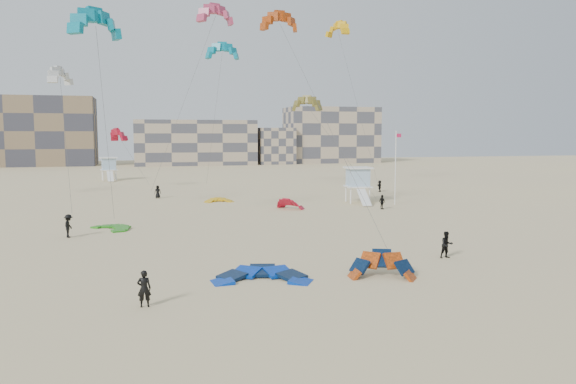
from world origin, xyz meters
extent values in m
plane|color=tan|center=(0.00, 0.00, 0.00)|extent=(320.00, 320.00, 0.00)
imported|color=black|center=(-3.71, 1.45, 0.90)|extent=(0.67, 0.46, 1.80)
imported|color=black|center=(15.85, 7.43, 0.90)|extent=(0.87, 0.68, 1.79)
imported|color=black|center=(-9.54, 21.68, 0.94)|extent=(0.86, 1.30, 1.87)
imported|color=black|center=(21.76, 31.25, 0.81)|extent=(0.61, 1.01, 1.61)
imported|color=black|center=(-1.96, 48.45, 0.83)|extent=(0.85, 0.59, 1.66)
imported|color=black|center=(29.24, 49.02, 0.82)|extent=(0.67, 1.57, 1.64)
cylinder|color=#3F3F3F|center=(-6.68, 24.68, 9.13)|extent=(1.04, 0.47, 16.26)
cylinder|color=#3F3F3F|center=(9.81, 15.79, 9.84)|extent=(1.31, 22.72, 17.69)
cylinder|color=#3F3F3F|center=(-10.78, 31.87, 7.45)|extent=(1.39, 6.25, 12.90)
cylinder|color=#3F3F3F|center=(1.28, 46.01, 11.81)|extent=(8.19, 2.83, 21.63)
cylinder|color=#3F3F3F|center=(17.66, 33.07, 6.22)|extent=(7.61, 2.09, 10.45)
cylinder|color=#3F3F3F|center=(26.69, 51.48, 12.20)|extent=(4.66, 4.95, 22.41)
cylinder|color=#3F3F3F|center=(6.39, 55.92, 10.31)|extent=(2.14, 3.47, 18.63)
cylinder|color=#3F3F3F|center=(-5.01, 59.31, 4.50)|extent=(4.30, 4.22, 7.02)
cube|color=white|center=(21.39, 37.64, 1.97)|extent=(3.25, 3.25, 0.15)
cube|color=#9AB8D2|center=(21.39, 37.64, 3.09)|extent=(2.67, 2.67, 2.10)
cube|color=white|center=(21.39, 37.64, 4.22)|extent=(3.36, 3.36, 0.17)
cube|color=white|center=(21.39, 34.80, 0.95)|extent=(1.37, 3.08, 1.74)
cube|color=white|center=(-9.71, 79.74, 1.89)|extent=(3.17, 3.17, 0.14)
cube|color=#9AB8D2|center=(-9.71, 79.74, 2.98)|extent=(2.60, 2.60, 2.03)
cube|color=white|center=(-9.71, 79.74, 4.07)|extent=(3.28, 3.28, 0.16)
cube|color=white|center=(-9.71, 77.00, 0.91)|extent=(1.37, 2.98, 1.68)
cylinder|color=white|center=(24.96, 34.81, 4.32)|extent=(0.11, 0.11, 8.64)
cube|color=#C11949|center=(25.28, 34.81, 8.10)|extent=(0.65, 0.02, 0.43)
cube|color=#786248|center=(-30.00, 134.00, 9.00)|extent=(28.00, 14.00, 18.00)
cube|color=tan|center=(10.00, 130.00, 6.00)|extent=(32.00, 16.00, 12.00)
cube|color=tan|center=(50.00, 132.00, 8.00)|extent=(26.00, 14.00, 16.00)
cube|color=tan|center=(32.00, 128.00, 5.00)|extent=(10.00, 10.00, 10.00)
camera|label=1|loc=(-3.56, -25.58, 8.23)|focal=35.00mm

